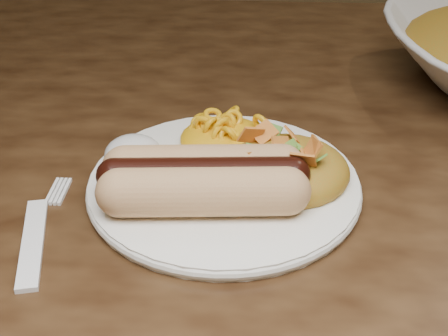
{
  "coord_description": "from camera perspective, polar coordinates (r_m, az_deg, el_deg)",
  "views": [
    {
      "loc": [
        -0.02,
        -0.45,
        1.04
      ],
      "look_at": [
        -0.04,
        -0.04,
        0.77
      ],
      "focal_mm": 50.0,
      "sensor_mm": 36.0,
      "label": 1
    }
  ],
  "objects": [
    {
      "name": "table",
      "position": [
        0.59,
        4.04,
        -7.37
      ],
      "size": [
        1.6,
        0.9,
        0.75
      ],
      "color": "#4A311A",
      "rests_on": "floor"
    },
    {
      "name": "plate",
      "position": [
        0.5,
        0.0,
        -1.5
      ],
      "size": [
        0.24,
        0.24,
        0.01
      ],
      "primitive_type": "cylinder",
      "rotation": [
        0.0,
        0.0,
        0.09
      ],
      "color": "white",
      "rests_on": "table"
    },
    {
      "name": "hotdog",
      "position": [
        0.47,
        -1.88,
        -0.97
      ],
      "size": [
        0.13,
        0.08,
        0.04
      ],
      "rotation": [
        0.0,
        0.0,
        0.07
      ],
      "color": "tan",
      "rests_on": "plate"
    },
    {
      "name": "mac_and_cheese",
      "position": [
        0.54,
        0.1,
        3.72
      ],
      "size": [
        0.08,
        0.07,
        0.03
      ],
      "primitive_type": "ellipsoid",
      "rotation": [
        0.0,
        0.0,
        -0.01
      ],
      "color": "yellow",
      "rests_on": "plate"
    },
    {
      "name": "sour_cream",
      "position": [
        0.52,
        -8.36,
        1.88
      ],
      "size": [
        0.06,
        0.06,
        0.03
      ],
      "primitive_type": "ellipsoid",
      "rotation": [
        0.0,
        0.0,
        -0.32
      ],
      "color": "white",
      "rests_on": "plate"
    },
    {
      "name": "taco_salad",
      "position": [
        0.5,
        5.8,
        0.85
      ],
      "size": [
        0.1,
        0.1,
        0.04
      ],
      "rotation": [
        0.0,
        0.0,
        -0.26
      ],
      "color": "#D03E03",
      "rests_on": "plate"
    },
    {
      "name": "fork",
      "position": [
        0.47,
        -17.09,
        -6.51
      ],
      "size": [
        0.04,
        0.12,
        0.0
      ],
      "primitive_type": "cube",
      "rotation": [
        0.0,
        0.0,
        0.23
      ],
      "color": "white",
      "rests_on": "table"
    }
  ]
}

